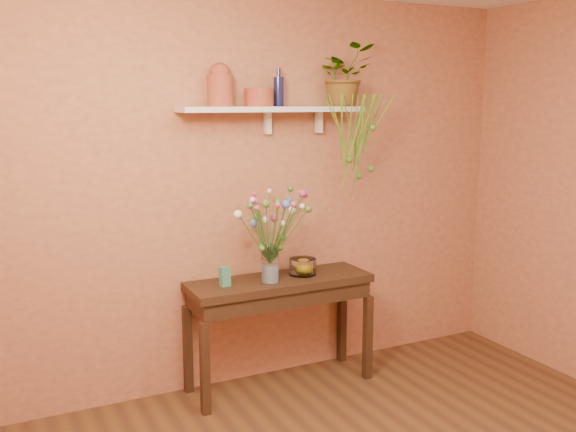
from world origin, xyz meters
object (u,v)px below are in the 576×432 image
Objects in this scene: glass_vase at (270,267)px; terracotta_jug at (220,86)px; sideboard at (280,294)px; bouquet at (273,217)px; blue_bottle at (279,91)px; glass_bowl at (303,267)px; spider_plant at (344,75)px.

terracotta_jug is at bearing 149.69° from glass_vase.
sideboard is 0.57m from bouquet.
blue_bottle is 1.04× the size of glass_vase.
glass_vase is (0.27, -0.16, -1.19)m from terracotta_jug.
terracotta_jug is at bearing 164.24° from sideboard.
sideboard is 0.25m from glass_bowl.
terracotta_jug is 1.36m from glass_bowl.
terracotta_jug reaches higher than sideboard.
glass_vase reaches higher than sideboard.
glass_vase is 0.45× the size of bouquet.
spider_plant is at bearing 7.56° from sideboard.
terracotta_jug is at bearing 171.13° from glass_bowl.
bouquet is at bearing -31.18° from terracotta_jug.
blue_bottle reaches higher than glass_vase.
spider_plant is at bearing -2.11° from terracotta_jug.
glass_bowl is (0.27, 0.09, -0.40)m from bouquet.
glass_bowl is at bearing -171.31° from spider_plant.
glass_bowl is (0.19, 0.02, 0.17)m from sideboard.
spider_plant is (0.54, 0.07, 1.49)m from sideboard.
sideboard is 1.58m from spider_plant.
blue_bottle is at bearing 144.30° from glass_bowl.
bouquet is (0.29, -0.18, -0.85)m from terracotta_jug.
blue_bottle reaches higher than bouquet.
blue_bottle is at bearing 55.12° from bouquet.
spider_plant is at bearing 12.99° from bouquet.
spider_plant is 1.43m from glass_vase.
blue_bottle reaches higher than glass_bowl.
bouquet is 2.83× the size of glass_bowl.
spider_plant is 2.24× the size of glass_bowl.
glass_bowl is at bearing 18.41° from bouquet.
bouquet is (-0.08, -0.07, 0.56)m from sideboard.
spider_plant reaches higher than glass_vase.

